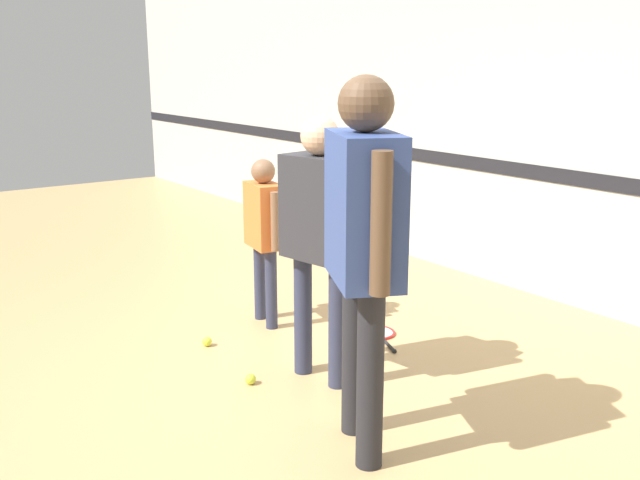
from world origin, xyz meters
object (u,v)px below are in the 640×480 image
at_px(racket_spare_on_floor, 378,334).
at_px(tennis_ball_near_instructor, 250,379).
at_px(tennis_ball_stray_left, 207,342).
at_px(person_instructor, 320,222).
at_px(person_student_left, 264,224).
at_px(person_student_right, 364,228).
at_px(tennis_ball_by_spare_racket, 368,320).

height_order(racket_spare_on_floor, tennis_ball_near_instructor, tennis_ball_near_instructor).
bearing_deg(racket_spare_on_floor, tennis_ball_stray_left, -95.35).
distance_m(person_instructor, person_student_left, 1.07).
xyz_separation_m(person_student_left, person_student_right, (1.79, -0.55, 0.38)).
bearing_deg(racket_spare_on_floor, person_instructor, -44.99).
bearing_deg(tennis_ball_by_spare_racket, tennis_ball_near_instructor, -73.96).
relative_size(tennis_ball_near_instructor, tennis_ball_stray_left, 1.00).
bearing_deg(person_instructor, racket_spare_on_floor, 103.90).
distance_m(person_student_right, tennis_ball_near_instructor, 1.47).
bearing_deg(person_student_left, tennis_ball_by_spare_racket, 60.87).
xyz_separation_m(tennis_ball_near_instructor, tennis_ball_by_spare_racket, (-0.35, 1.23, 0.00)).
height_order(racket_spare_on_floor, tennis_ball_by_spare_racket, tennis_ball_by_spare_racket).
bearing_deg(person_student_right, person_student_left, 9.04).
xyz_separation_m(person_student_left, tennis_ball_stray_left, (0.14, -0.56, -0.73)).
distance_m(person_student_left, racket_spare_on_floor, 1.14).
distance_m(person_student_left, tennis_ball_by_spare_racket, 1.06).
height_order(person_instructor, tennis_ball_near_instructor, person_instructor).
bearing_deg(person_instructor, tennis_ball_stray_left, -169.71).
distance_m(racket_spare_on_floor, tennis_ball_stray_left, 1.21).
relative_size(tennis_ball_near_instructor, tennis_ball_by_spare_racket, 1.00).
xyz_separation_m(racket_spare_on_floor, tennis_ball_by_spare_racket, (-0.20, 0.08, 0.02)).
distance_m(person_instructor, tennis_ball_near_instructor, 1.05).
relative_size(tennis_ball_by_spare_racket, tennis_ball_stray_left, 1.00).
bearing_deg(person_student_left, tennis_ball_near_instructor, -27.49).
distance_m(person_instructor, person_student_right, 0.84).
bearing_deg(tennis_ball_near_instructor, person_student_right, 4.92).
bearing_deg(person_student_right, tennis_ball_by_spare_racket, -15.13).
xyz_separation_m(person_instructor, person_student_left, (-1.02, 0.24, -0.23)).
bearing_deg(person_student_right, racket_spare_on_floor, -17.83).
relative_size(person_student_left, person_student_right, 0.67).
xyz_separation_m(person_student_left, racket_spare_on_floor, (0.68, 0.52, -0.75)).
bearing_deg(person_student_left, person_instructor, -3.76).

